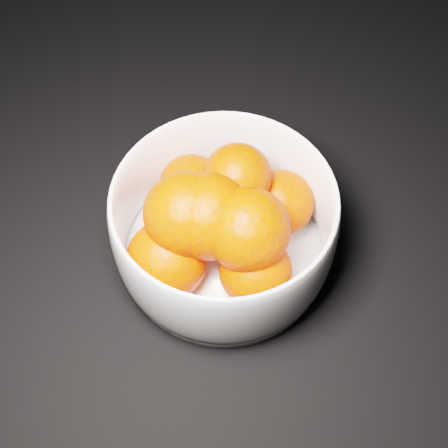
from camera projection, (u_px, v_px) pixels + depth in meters
The scene contains 3 objects.
ground at pixel (271, 174), 0.72m from camera, with size 3.00×3.00×0.00m, color black.
bowl at pixel (224, 227), 0.62m from camera, with size 0.22×0.22×0.11m.
orange_pile at pixel (218, 222), 0.60m from camera, with size 0.18×0.20×0.12m.
Camera 1 is at (0.22, -0.39, 0.57)m, focal length 50.00 mm.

